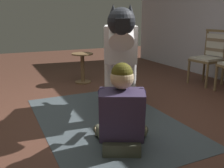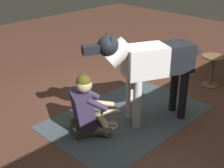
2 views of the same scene
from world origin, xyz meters
name	(u,v)px [view 1 (image 1 of 2)]	position (x,y,z in m)	size (l,w,h in m)	color
ground_plane	(101,116)	(0.00, 0.00, 0.00)	(12.89, 12.89, 0.00)	#4F2F23
area_rug	(106,120)	(0.16, 0.01, 0.00)	(2.32, 1.52, 0.01)	#3E474C
dining_chair_left_of_pair	(210,54)	(-0.62, 2.42, 0.54)	(0.50, 0.50, 0.98)	brown
person_sitting_on_floor	(122,114)	(0.82, -0.13, 0.34)	(0.70, 0.63, 0.82)	#464737
large_dog	(120,46)	(0.03, 0.25, 0.86)	(1.57, 0.87, 1.32)	silver
hot_dog_on_plate	(121,130)	(0.52, 0.01, 0.03)	(0.20, 0.20, 0.06)	silver
round_side_table	(83,65)	(-1.67, 0.34, 0.33)	(0.39, 0.39, 0.56)	brown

